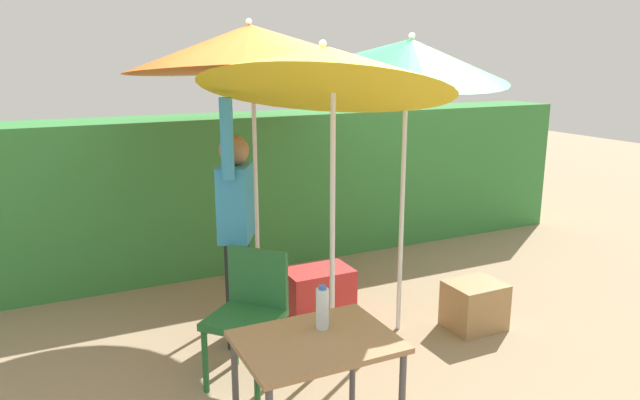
# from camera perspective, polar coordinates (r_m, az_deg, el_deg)

# --- Properties ---
(ground_plane) EXTENTS (24.00, 24.00, 0.00)m
(ground_plane) POSITION_cam_1_polar(r_m,az_deg,el_deg) (4.54, 1.70, -14.45)
(ground_plane) COLOR #9E8466
(hedge_row) EXTENTS (8.00, 0.70, 1.57)m
(hedge_row) POSITION_cam_1_polar(r_m,az_deg,el_deg) (6.23, -7.81, 1.00)
(hedge_row) COLOR #38843D
(hedge_row) RESTS_ON ground_plane
(umbrella_rainbow) EXTENTS (1.74, 1.69, 2.49)m
(umbrella_rainbow) POSITION_cam_1_polar(r_m,az_deg,el_deg) (3.85, 0.78, 12.52)
(umbrella_rainbow) COLOR silver
(umbrella_rainbow) RESTS_ON ground_plane
(umbrella_orange) EXTENTS (2.05, 2.06, 2.49)m
(umbrella_orange) POSITION_cam_1_polar(r_m,az_deg,el_deg) (4.92, -6.75, 14.52)
(umbrella_orange) COLOR silver
(umbrella_orange) RESTS_ON ground_plane
(umbrella_yellow) EXTENTS (1.47, 1.50, 2.37)m
(umbrella_yellow) POSITION_cam_1_polar(r_m,az_deg,el_deg) (4.43, 8.66, 13.51)
(umbrella_yellow) COLOR silver
(umbrella_yellow) RESTS_ON ground_plane
(person_vendor) EXTENTS (0.36, 0.53, 1.88)m
(person_vendor) POSITION_cam_1_polar(r_m,az_deg,el_deg) (4.41, -8.13, -2.32)
(person_vendor) COLOR black
(person_vendor) RESTS_ON ground_plane
(chair_plastic) EXTENTS (0.62, 0.62, 0.89)m
(chair_plastic) POSITION_cam_1_polar(r_m,az_deg,el_deg) (4.00, -6.89, -10.46)
(chair_plastic) COLOR #236633
(chair_plastic) RESTS_ON ground_plane
(cooler_box) EXTENTS (0.54, 0.35, 0.46)m
(cooler_box) POSITION_cam_1_polar(r_m,az_deg,el_deg) (4.88, -0.17, -9.32)
(cooler_box) COLOR red
(cooler_box) RESTS_ON ground_plane
(crate_cardboard) EXTENTS (0.44, 0.36, 0.38)m
(crate_cardboard) POSITION_cam_1_polar(r_m,az_deg,el_deg) (4.97, 14.79, -9.88)
(crate_cardboard) COLOR #9E7A4C
(crate_cardboard) RESTS_ON ground_plane
(folding_table) EXTENTS (0.80, 0.60, 0.74)m
(folding_table) POSITION_cam_1_polar(r_m,az_deg,el_deg) (3.12, -0.34, -14.83)
(folding_table) COLOR #4C4C51
(folding_table) RESTS_ON ground_plane
(bottle_water) EXTENTS (0.07, 0.07, 0.24)m
(bottle_water) POSITION_cam_1_polar(r_m,az_deg,el_deg) (3.15, 0.23, -10.46)
(bottle_water) COLOR silver
(bottle_water) RESTS_ON folding_table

